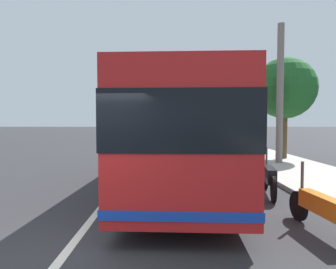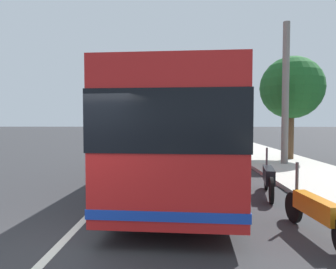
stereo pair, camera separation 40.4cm
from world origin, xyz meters
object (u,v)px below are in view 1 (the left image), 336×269
object	(u,v)px
motorcycle_nearest_curb	(323,210)
coach_bus	(181,131)
car_far_distant	(173,132)
motorcycle_by_tree	(269,177)
utility_pole	(280,95)
roadside_tree_mid_block	(285,89)
car_oncoming	(126,134)

from	to	relation	value
motorcycle_nearest_curb	coach_bus	bearing A→B (deg)	22.69
car_far_distant	coach_bus	bearing A→B (deg)	178.78
motorcycle_by_tree	utility_pole	size ratio (longest dim) A/B	0.35
motorcycle_by_tree	coach_bus	bearing A→B (deg)	70.71
motorcycle_nearest_curb	utility_pole	distance (m)	9.20
motorcycle_by_tree	utility_pole	world-z (taller)	utility_pole
roadside_tree_mid_block	utility_pole	xyz separation A→B (m)	(-1.73, 0.91, -0.50)
car_far_distant	motorcycle_nearest_curb	bearing A→B (deg)	-177.25
car_far_distant	utility_pole	size ratio (longest dim) A/B	0.71
coach_bus	car_far_distant	world-z (taller)	coach_bus
roadside_tree_mid_block	motorcycle_nearest_curb	bearing A→B (deg)	161.96
car_oncoming	utility_pole	size ratio (longest dim) A/B	0.70
motorcycle_by_tree	roadside_tree_mid_block	world-z (taller)	roadside_tree_mid_block
coach_bus	motorcycle_by_tree	bearing A→B (deg)	-118.17
motorcycle_nearest_curb	motorcycle_by_tree	xyz separation A→B (m)	(2.97, -0.06, 0.03)
motorcycle_by_tree	motorcycle_nearest_curb	bearing A→B (deg)	-169.37
coach_bus	car_far_distant	bearing A→B (deg)	2.37
car_far_distant	utility_pole	distance (m)	26.60
roadside_tree_mid_block	utility_pole	distance (m)	2.02
car_far_distant	car_oncoming	bearing A→B (deg)	146.56
motorcycle_by_tree	roadside_tree_mid_block	bearing A→B (deg)	-12.60
roadside_tree_mid_block	car_far_distant	bearing A→B (deg)	12.53
car_oncoming	roadside_tree_mid_block	size ratio (longest dim) A/B	0.85
motorcycle_nearest_curb	roadside_tree_mid_block	bearing A→B (deg)	-23.41
coach_bus	motorcycle_by_tree	size ratio (longest dim) A/B	4.68
coach_bus	car_oncoming	world-z (taller)	coach_bus
coach_bus	car_oncoming	xyz separation A→B (m)	(22.10, 4.87, -1.04)
motorcycle_nearest_curb	utility_pole	size ratio (longest dim) A/B	0.34
motorcycle_nearest_curb	car_oncoming	distance (m)	27.49
utility_pole	motorcycle_by_tree	bearing A→B (deg)	156.83
coach_bus	motorcycle_by_tree	world-z (taller)	coach_bus
motorcycle_nearest_curb	car_oncoming	world-z (taller)	car_oncoming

